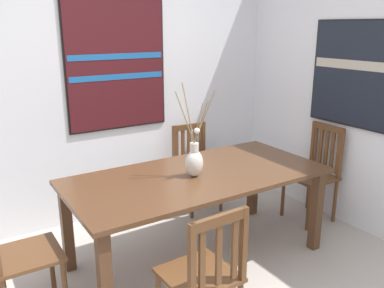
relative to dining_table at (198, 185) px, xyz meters
name	(u,v)px	position (x,y,z in m)	size (l,w,h in m)	color
wall_back	(113,84)	(-0.18, 1.27, 0.68)	(6.40, 0.12, 2.70)	silver
dining_table	(198,185)	(0.00, 0.00, 0.00)	(2.09, 1.00, 0.76)	#51331E
centerpiece_vase	(194,160)	(-0.05, -0.03, 0.23)	(0.23, 0.23, 0.74)	silver
chair_0	(316,171)	(1.43, 0.01, -0.16)	(0.44, 0.44, 0.97)	brown
chair_1	(18,254)	(-1.39, 0.01, -0.18)	(0.42, 0.42, 0.92)	brown
chair_2	(204,275)	(-0.50, -0.84, -0.18)	(0.43, 0.43, 0.94)	brown
chair_3	(195,164)	(0.55, 0.89, -0.18)	(0.44, 0.44, 0.90)	brown
painting_on_back_wall	(116,64)	(-0.16, 1.20, 0.88)	(1.02, 0.05, 1.27)	black
painting_on_side_wall	(358,75)	(1.61, -0.22, 0.81)	(0.05, 1.02, 0.98)	black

